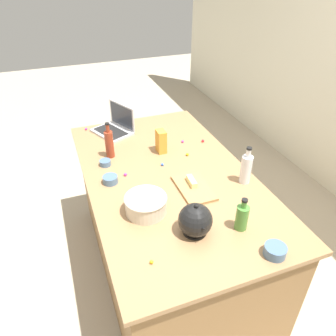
% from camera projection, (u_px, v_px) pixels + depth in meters
% --- Properties ---
extents(ground_plane, '(12.00, 12.00, 0.00)m').
position_uv_depth(ground_plane, '(168.00, 264.00, 2.64)').
color(ground_plane, '#B7A88E').
extents(island_counter, '(1.82, 1.06, 0.90)m').
position_uv_depth(island_counter, '(168.00, 224.00, 2.39)').
color(island_counter, olive).
rests_on(island_counter, ground).
extents(laptop, '(0.37, 0.34, 0.22)m').
position_uv_depth(laptop, '(115.00, 126.00, 2.62)').
color(laptop, '#B7B7BC').
rests_on(laptop, island_counter).
extents(mixing_bowl_large, '(0.24, 0.24, 0.11)m').
position_uv_depth(mixing_bowl_large, '(146.00, 204.00, 1.80)').
color(mixing_bowl_large, beige).
rests_on(mixing_bowl_large, island_counter).
extents(bottle_vinegar, '(0.07, 0.07, 0.25)m').
position_uv_depth(bottle_vinegar, '(246.00, 169.00, 2.01)').
color(bottle_vinegar, white).
rests_on(bottle_vinegar, island_counter).
extents(bottle_olive, '(0.07, 0.07, 0.19)m').
position_uv_depth(bottle_olive, '(242.00, 217.00, 1.68)').
color(bottle_olive, '#4C8C38').
rests_on(bottle_olive, island_counter).
extents(bottle_soy, '(0.06, 0.06, 0.26)m').
position_uv_depth(bottle_soy, '(109.00, 143.00, 2.27)').
color(bottle_soy, maroon).
rests_on(bottle_soy, island_counter).
extents(kettle, '(0.21, 0.18, 0.20)m').
position_uv_depth(kettle, '(195.00, 221.00, 1.65)').
color(kettle, black).
rests_on(kettle, island_counter).
extents(cutting_board, '(0.32, 0.18, 0.02)m').
position_uv_depth(cutting_board, '(194.00, 188.00, 2.00)').
color(cutting_board, '#AD7F4C').
rests_on(cutting_board, island_counter).
extents(butter_stick_left, '(0.11, 0.04, 0.04)m').
position_uv_depth(butter_stick_left, '(192.00, 181.00, 2.01)').
color(butter_stick_left, '#F4E58C').
rests_on(butter_stick_left, cutting_board).
extents(ramekin_small, '(0.08, 0.08, 0.04)m').
position_uv_depth(ramekin_small, '(105.00, 163.00, 2.22)').
color(ramekin_small, slate).
rests_on(ramekin_small, island_counter).
extents(ramekin_medium, '(0.11, 0.11, 0.05)m').
position_uv_depth(ramekin_medium, '(275.00, 251.00, 1.55)').
color(ramekin_medium, slate).
rests_on(ramekin_medium, island_counter).
extents(ramekin_wide, '(0.10, 0.10, 0.05)m').
position_uv_depth(ramekin_wide, '(110.00, 180.00, 2.05)').
color(ramekin_wide, slate).
rests_on(ramekin_wide, island_counter).
extents(candy_bag, '(0.09, 0.06, 0.17)m').
position_uv_depth(candy_bag, '(161.00, 141.00, 2.33)').
color(candy_bag, gold).
rests_on(candy_bag, island_counter).
extents(candy_0, '(0.02, 0.02, 0.02)m').
position_uv_depth(candy_0, '(162.00, 164.00, 2.22)').
color(candy_0, blue).
rests_on(candy_0, island_counter).
extents(candy_1, '(0.02, 0.02, 0.02)m').
position_uv_depth(candy_1, '(151.00, 262.00, 1.52)').
color(candy_1, yellow).
rests_on(candy_1, island_counter).
extents(candy_2, '(0.02, 0.02, 0.02)m').
position_uv_depth(candy_2, '(203.00, 141.00, 2.49)').
color(candy_2, red).
rests_on(candy_2, island_counter).
extents(candy_4, '(0.02, 0.02, 0.02)m').
position_uv_depth(candy_4, '(187.00, 154.00, 2.33)').
color(candy_4, yellow).
rests_on(candy_4, island_counter).
extents(candy_5, '(0.02, 0.02, 0.02)m').
position_uv_depth(candy_5, '(86.00, 129.00, 2.66)').
color(candy_5, '#CC3399').
rests_on(candy_5, island_counter).
extents(candy_6, '(0.02, 0.02, 0.02)m').
position_uv_depth(candy_6, '(183.00, 141.00, 2.49)').
color(candy_6, '#CC3399').
rests_on(candy_6, island_counter).
extents(candy_7, '(0.02, 0.02, 0.02)m').
position_uv_depth(candy_7, '(125.00, 175.00, 2.12)').
color(candy_7, '#CC3399').
rests_on(candy_7, island_counter).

